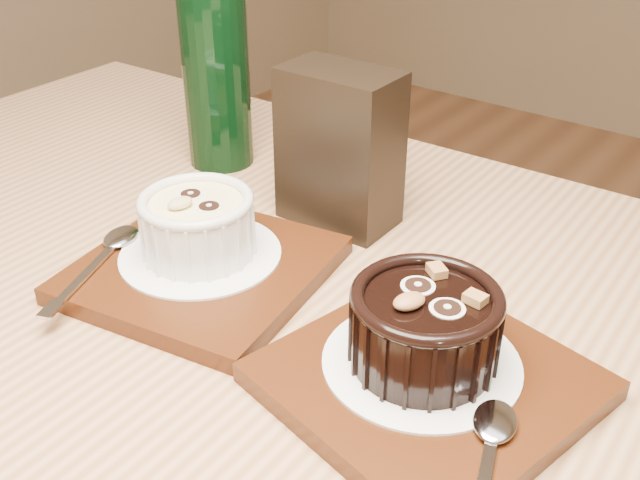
# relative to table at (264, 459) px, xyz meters

# --- Properties ---
(table) EXTENTS (1.22, 0.84, 0.75)m
(table) POSITION_rel_table_xyz_m (0.00, 0.00, 0.00)
(table) COLOR #9C6C44
(table) RESTS_ON ground
(tray_left) EXTENTS (0.21, 0.21, 0.01)m
(tray_left) POSITION_rel_table_xyz_m (-0.11, 0.05, 0.10)
(tray_left) COLOR #441E0B
(tray_left) RESTS_ON table
(doily_left) EXTENTS (0.13, 0.13, 0.00)m
(doily_left) POSITION_rel_table_xyz_m (-0.11, 0.06, 0.11)
(doily_left) COLOR white
(doily_left) RESTS_ON tray_left
(ramekin_white) EXTENTS (0.09, 0.09, 0.05)m
(ramekin_white) POSITION_rel_table_xyz_m (-0.11, 0.06, 0.14)
(ramekin_white) COLOR white
(ramekin_white) RESTS_ON doily_left
(spoon_left) EXTENTS (0.07, 0.13, 0.01)m
(spoon_left) POSITION_rel_table_xyz_m (-0.17, 0.00, 0.11)
(spoon_left) COLOR silver
(spoon_left) RESTS_ON tray_left
(tray_right) EXTENTS (0.21, 0.21, 0.01)m
(tray_right) POSITION_rel_table_xyz_m (0.10, 0.05, 0.10)
(tray_right) COLOR #441E0B
(tray_right) RESTS_ON table
(doily_right) EXTENTS (0.13, 0.13, 0.00)m
(doily_right) POSITION_rel_table_xyz_m (0.10, 0.05, 0.11)
(doily_right) COLOR white
(doily_right) RESTS_ON tray_right
(ramekin_dark) EXTENTS (0.10, 0.10, 0.06)m
(ramekin_dark) POSITION_rel_table_xyz_m (0.10, 0.05, 0.14)
(ramekin_dark) COLOR black
(ramekin_dark) RESTS_ON doily_right
(spoon_right) EXTENTS (0.07, 0.14, 0.01)m
(spoon_right) POSITION_rel_table_xyz_m (0.17, -0.00, 0.11)
(spoon_right) COLOR silver
(spoon_right) RESTS_ON tray_right
(condiment_stand) EXTENTS (0.10, 0.06, 0.14)m
(condiment_stand) POSITION_rel_table_xyz_m (-0.08, 0.20, 0.16)
(condiment_stand) COLOR black
(condiment_stand) RESTS_ON table
(green_bottle) EXTENTS (0.07, 0.07, 0.25)m
(green_bottle) POSITION_rel_table_xyz_m (-0.25, 0.23, 0.19)
(green_bottle) COLOR black
(green_bottle) RESTS_ON table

